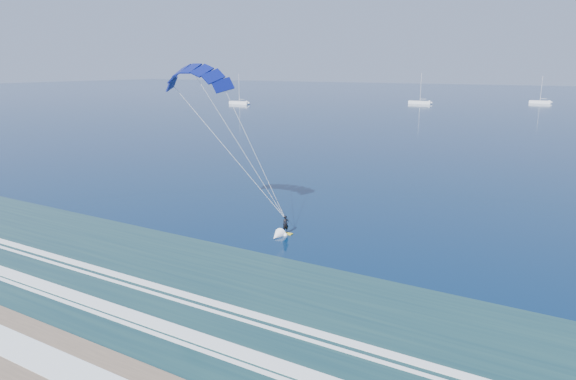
# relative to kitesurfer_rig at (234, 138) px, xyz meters

# --- Properties ---
(kitesurfer_rig) EXTENTS (14.54, 4.51, 16.66)m
(kitesurfer_rig) POSITION_rel_kitesurfer_rig_xyz_m (0.00, 0.00, 0.00)
(kitesurfer_rig) COLOR gold
(kitesurfer_rig) RESTS_ON ground
(sailboat_0) EXTENTS (8.98, 2.40, 12.18)m
(sailboat_0) POSITION_rel_kitesurfer_rig_xyz_m (-98.34, 135.82, -8.17)
(sailboat_0) COLOR white
(sailboat_0) RESTS_ON ground
(sailboat_1) EXTENTS (9.24, 2.40, 12.61)m
(sailboat_1) POSITION_rel_kitesurfer_rig_xyz_m (-34.78, 175.98, -8.17)
(sailboat_1) COLOR white
(sailboat_1) RESTS_ON ground
(sailboat_2) EXTENTS (8.24, 2.40, 11.18)m
(sailboat_2) POSITION_rel_kitesurfer_rig_xyz_m (8.04, 204.25, -8.18)
(sailboat_2) COLOR white
(sailboat_2) RESTS_ON ground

